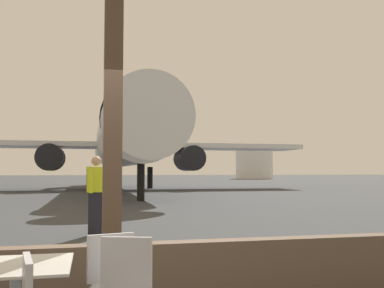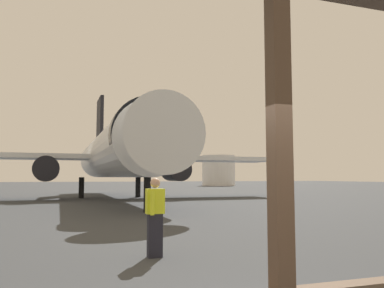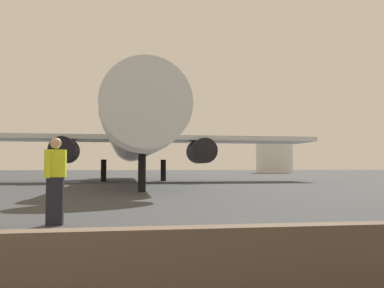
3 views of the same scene
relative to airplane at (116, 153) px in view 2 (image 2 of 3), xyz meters
The scene contains 5 objects.
ground_plane 12.91m from the airplane, 99.74° to the left, with size 220.00×220.00×0.00m, color #383A3D.
window_frame 27.97m from the airplane, 94.31° to the right, with size 8.11×0.24×4.03m.
airplane is the anchor object (origin of this frame).
ground_crew_worker 23.02m from the airplane, 95.53° to the right, with size 0.40×0.52×1.74m.
fuel_storage_tank 51.65m from the airplane, 58.27° to the left, with size 6.80×6.80×6.24m, color white.
Camera 2 is at (-2.15, -3.53, 1.76)m, focal length 36.67 mm.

